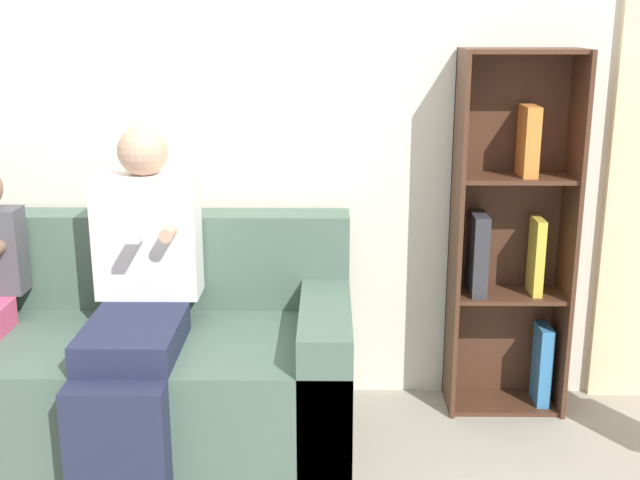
{
  "coord_description": "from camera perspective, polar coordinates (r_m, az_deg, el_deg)",
  "views": [
    {
      "loc": [
        0.44,
        -2.4,
        1.63
      ],
      "look_at": [
        0.41,
        0.57,
        0.81
      ],
      "focal_mm": 45.0,
      "sensor_mm": 36.0,
      "label": 1
    }
  ],
  "objects": [
    {
      "name": "back_wall",
      "position": [
        3.42,
        -6.85,
        9.37
      ],
      "size": [
        10.0,
        0.06,
        2.55
      ],
      "color": "silver",
      "rests_on": "ground_plane"
    },
    {
      "name": "couch",
      "position": [
        3.3,
        -14.03,
        -8.83
      ],
      "size": [
        1.82,
        0.84,
        0.86
      ],
      "color": "#4C6656",
      "rests_on": "ground_plane"
    },
    {
      "name": "adult_seated",
      "position": [
        3.05,
        -12.85,
        -3.96
      ],
      "size": [
        0.4,
        0.77,
        1.24
      ],
      "color": "#232842",
      "rests_on": "ground_plane"
    },
    {
      "name": "bookshelf",
      "position": [
        3.44,
        13.43,
        0.02
      ],
      "size": [
        0.48,
        0.26,
        1.52
      ],
      "color": "#4C2D1E",
      "rests_on": "ground_plane"
    }
  ]
}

